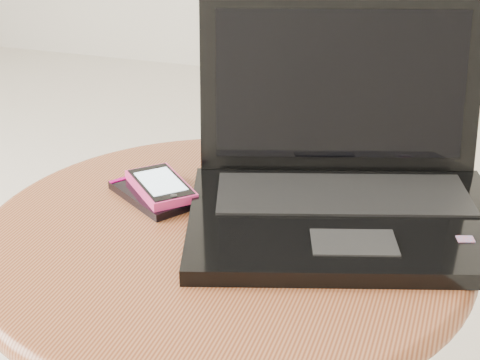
% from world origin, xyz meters
% --- Properties ---
extents(table, '(0.57, 0.57, 0.45)m').
position_xyz_m(table, '(0.10, -0.02, 0.36)').
color(table, '#54270F').
rests_on(table, ground).
extents(laptop, '(0.42, 0.38, 0.24)m').
position_xyz_m(laptop, '(0.22, 0.06, 0.50)').
color(laptop, black).
rests_on(laptop, table).
extents(phone_black, '(0.13, 0.11, 0.01)m').
position_xyz_m(phone_black, '(-0.01, 0.02, 0.46)').
color(phone_black, black).
rests_on(phone_black, table).
extents(phone_pink, '(0.11, 0.11, 0.01)m').
position_xyz_m(phone_pink, '(-0.00, 0.03, 0.47)').
color(phone_pink, '#D62F75').
rests_on(phone_pink, phone_black).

